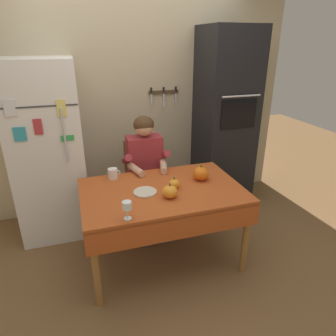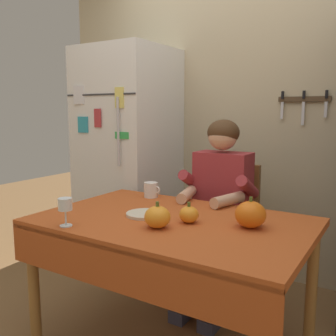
# 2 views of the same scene
# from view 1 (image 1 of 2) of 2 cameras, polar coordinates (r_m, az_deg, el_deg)

# --- Properties ---
(ground_plane) EXTENTS (10.00, 10.00, 0.00)m
(ground_plane) POSITION_cam_1_polar(r_m,az_deg,el_deg) (2.98, -0.42, -17.61)
(ground_plane) COLOR brown
(ground_plane) RESTS_ON ground
(back_wall_assembly) EXTENTS (3.70, 0.13, 2.60)m
(back_wall_assembly) POSITION_cam_1_polar(r_m,az_deg,el_deg) (3.65, -6.18, 12.68)
(back_wall_assembly) COLOR #BCAD89
(back_wall_assembly) RESTS_ON ground
(refrigerator) EXTENTS (0.68, 0.71, 1.80)m
(refrigerator) POSITION_cam_1_polar(r_m,az_deg,el_deg) (3.31, -21.63, 2.95)
(refrigerator) COLOR white
(refrigerator) RESTS_ON ground
(wall_oven) EXTENTS (0.60, 0.64, 2.10)m
(wall_oven) POSITION_cam_1_polar(r_m,az_deg,el_deg) (3.71, 10.62, 8.66)
(wall_oven) COLOR black
(wall_oven) RESTS_ON ground
(dining_table) EXTENTS (1.40, 0.90, 0.74)m
(dining_table) POSITION_cam_1_polar(r_m,az_deg,el_deg) (2.67, -0.96, -5.80)
(dining_table) COLOR #9E6B33
(dining_table) RESTS_ON ground
(chair_behind_person) EXTENTS (0.40, 0.40, 0.93)m
(chair_behind_person) POSITION_cam_1_polar(r_m,az_deg,el_deg) (3.42, -4.82, -1.84)
(chair_behind_person) COLOR brown
(chair_behind_person) RESTS_ON ground
(seated_person) EXTENTS (0.47, 0.55, 1.25)m
(seated_person) POSITION_cam_1_polar(r_m,az_deg,el_deg) (3.16, -4.17, 0.51)
(seated_person) COLOR #38384C
(seated_person) RESTS_ON ground
(coffee_mug) EXTENTS (0.12, 0.09, 0.10)m
(coffee_mug) POSITION_cam_1_polar(r_m,az_deg,el_deg) (2.88, -10.34, -1.04)
(coffee_mug) COLOR white
(coffee_mug) RESTS_ON dining_table
(wine_glass) EXTENTS (0.07, 0.07, 0.14)m
(wine_glass) POSITION_cam_1_polar(r_m,az_deg,el_deg) (2.20, -7.75, -7.22)
(wine_glass) COLOR white
(wine_glass) RESTS_ON dining_table
(pumpkin_large) EXTENTS (0.10, 0.10, 0.11)m
(pumpkin_large) POSITION_cam_1_polar(r_m,az_deg,el_deg) (2.65, 1.17, -2.97)
(pumpkin_large) COLOR orange
(pumpkin_large) RESTS_ON dining_table
(pumpkin_medium) EXTENTS (0.13, 0.13, 0.13)m
(pumpkin_medium) POSITION_cam_1_polar(r_m,az_deg,el_deg) (2.49, 0.36, -4.48)
(pumpkin_medium) COLOR orange
(pumpkin_medium) RESTS_ON dining_table
(pumpkin_small) EXTENTS (0.15, 0.15, 0.15)m
(pumpkin_small) POSITION_cam_1_polar(r_m,az_deg,el_deg) (2.81, 6.21, -1.02)
(pumpkin_small) COLOR orange
(pumpkin_small) RESTS_ON dining_table
(serving_tray) EXTENTS (0.20, 0.20, 0.02)m
(serving_tray) POSITION_cam_1_polar(r_m,az_deg,el_deg) (2.59, -4.35, -4.55)
(serving_tray) COLOR beige
(serving_tray) RESTS_ON dining_table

